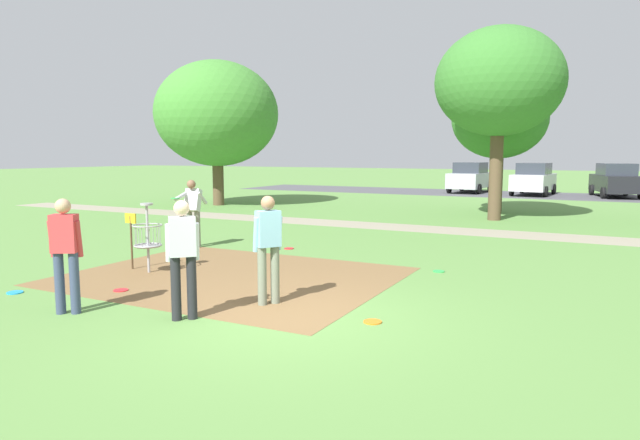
{
  "coord_description": "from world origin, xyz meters",
  "views": [
    {
      "loc": [
        3.99,
        -6.64,
        2.35
      ],
      "look_at": [
        -1.16,
        3.38,
        1.0
      ],
      "focal_mm": 31.0,
      "sensor_mm": 36.0,
      "label": 1
    }
  ],
  "objects_px": {
    "frisbee_scattered_a": "(373,322)",
    "tree_mid_left": "(217,114)",
    "parked_car_leftmost": "(470,177)",
    "frisbee_far_right": "(121,290)",
    "player_waiting_left": "(193,209)",
    "frisbee_by_tee": "(439,271)",
    "disc_golf_basket": "(146,235)",
    "player_throwing": "(268,243)",
    "frisbee_far_left": "(15,292)",
    "parked_car_center_right": "(616,180)",
    "tree_mid_center": "(499,83)",
    "parked_car_center_left": "(534,179)",
    "player_waiting_right": "(65,249)",
    "player_foreground_watching": "(183,253)",
    "frisbee_mid_grass": "(289,248)",
    "tree_near_left": "(499,119)"
  },
  "relations": [
    {
      "from": "frisbee_mid_grass",
      "to": "parked_car_center_right",
      "type": "relative_size",
      "value": 0.05
    },
    {
      "from": "player_throwing",
      "to": "frisbee_far_right",
      "type": "bearing_deg",
      "value": -170.49
    },
    {
      "from": "tree_mid_left",
      "to": "tree_mid_center",
      "type": "bearing_deg",
      "value": -0.93
    },
    {
      "from": "player_throwing",
      "to": "player_waiting_right",
      "type": "bearing_deg",
      "value": -142.81
    },
    {
      "from": "player_foreground_watching",
      "to": "tree_near_left",
      "type": "height_order",
      "value": "tree_near_left"
    },
    {
      "from": "tree_near_left",
      "to": "tree_mid_left",
      "type": "height_order",
      "value": "tree_mid_left"
    },
    {
      "from": "frisbee_far_left",
      "to": "parked_car_center_right",
      "type": "distance_m",
      "value": 30.0
    },
    {
      "from": "parked_car_center_right",
      "to": "player_foreground_watching",
      "type": "bearing_deg",
      "value": -101.6
    },
    {
      "from": "frisbee_by_tee",
      "to": "frisbee_mid_grass",
      "type": "bearing_deg",
      "value": 166.73
    },
    {
      "from": "player_waiting_left",
      "to": "frisbee_by_tee",
      "type": "xyz_separation_m",
      "value": [
        6.3,
        -0.05,
        -0.98
      ]
    },
    {
      "from": "disc_golf_basket",
      "to": "parked_car_center_left",
      "type": "bearing_deg",
      "value": 80.17
    },
    {
      "from": "player_throwing",
      "to": "player_waiting_right",
      "type": "height_order",
      "value": "same"
    },
    {
      "from": "player_foreground_watching",
      "to": "frisbee_by_tee",
      "type": "height_order",
      "value": "player_foreground_watching"
    },
    {
      "from": "frisbee_far_right",
      "to": "tree_near_left",
      "type": "xyz_separation_m",
      "value": [
        3.5,
        16.35,
        3.72
      ]
    },
    {
      "from": "parked_car_leftmost",
      "to": "frisbee_far_left",
      "type": "bearing_deg",
      "value": -93.03
    },
    {
      "from": "player_waiting_left",
      "to": "frisbee_far_right",
      "type": "distance_m",
      "value": 4.58
    },
    {
      "from": "frisbee_far_left",
      "to": "frisbee_scattered_a",
      "type": "distance_m",
      "value": 6.16
    },
    {
      "from": "player_waiting_left",
      "to": "parked_car_center_right",
      "type": "xyz_separation_m",
      "value": [
        9.74,
        23.45,
        -0.06
      ]
    },
    {
      "from": "frisbee_scattered_a",
      "to": "parked_car_center_right",
      "type": "distance_m",
      "value": 27.45
    },
    {
      "from": "frisbee_by_tee",
      "to": "frisbee_scattered_a",
      "type": "xyz_separation_m",
      "value": [
        0.07,
        -3.73,
        0.0
      ]
    },
    {
      "from": "disc_golf_basket",
      "to": "player_waiting_right",
      "type": "bearing_deg",
      "value": -68.09
    },
    {
      "from": "player_waiting_left",
      "to": "parked_car_leftmost",
      "type": "height_order",
      "value": "parked_car_leftmost"
    },
    {
      "from": "disc_golf_basket",
      "to": "frisbee_mid_grass",
      "type": "height_order",
      "value": "disc_golf_basket"
    },
    {
      "from": "frisbee_scattered_a",
      "to": "tree_mid_left",
      "type": "height_order",
      "value": "tree_mid_left"
    },
    {
      "from": "disc_golf_basket",
      "to": "tree_mid_left",
      "type": "bearing_deg",
      "value": 122.0
    },
    {
      "from": "disc_golf_basket",
      "to": "tree_near_left",
      "type": "xyz_separation_m",
      "value": [
        4.22,
        15.01,
        2.98
      ]
    },
    {
      "from": "frisbee_scattered_a",
      "to": "parked_car_leftmost",
      "type": "xyz_separation_m",
      "value": [
        -4.52,
        27.39,
        0.91
      ]
    },
    {
      "from": "disc_golf_basket",
      "to": "player_throwing",
      "type": "xyz_separation_m",
      "value": [
        3.44,
        -0.89,
        0.21
      ]
    },
    {
      "from": "player_waiting_right",
      "to": "frisbee_far_right",
      "type": "relative_size",
      "value": 6.9
    },
    {
      "from": "tree_mid_left",
      "to": "frisbee_mid_grass",
      "type": "bearing_deg",
      "value": -44.56
    },
    {
      "from": "frisbee_mid_grass",
      "to": "tree_near_left",
      "type": "height_order",
      "value": "tree_near_left"
    },
    {
      "from": "parked_car_center_left",
      "to": "frisbee_scattered_a",
      "type": "bearing_deg",
      "value": -88.3
    },
    {
      "from": "frisbee_far_right",
      "to": "frisbee_scattered_a",
      "type": "xyz_separation_m",
      "value": [
        4.54,
        0.31,
        0.0
      ]
    },
    {
      "from": "disc_golf_basket",
      "to": "parked_car_center_left",
      "type": "distance_m",
      "value": 26.14
    },
    {
      "from": "frisbee_mid_grass",
      "to": "frisbee_far_right",
      "type": "height_order",
      "value": "same"
    },
    {
      "from": "parked_car_center_right",
      "to": "player_waiting_right",
      "type": "bearing_deg",
      "value": -104.65
    },
    {
      "from": "player_throwing",
      "to": "tree_mid_center",
      "type": "relative_size",
      "value": 0.25
    },
    {
      "from": "player_foreground_watching",
      "to": "tree_mid_center",
      "type": "distance_m",
      "value": 14.96
    },
    {
      "from": "player_foreground_watching",
      "to": "frisbee_by_tee",
      "type": "xyz_separation_m",
      "value": [
        2.38,
        4.82,
        -0.96
      ]
    },
    {
      "from": "parked_car_center_right",
      "to": "player_waiting_left",
      "type": "bearing_deg",
      "value": -112.55
    },
    {
      "from": "disc_golf_basket",
      "to": "frisbee_far_left",
      "type": "xyz_separation_m",
      "value": [
        -0.77,
        -2.28,
        -0.74
      ]
    },
    {
      "from": "frisbee_far_right",
      "to": "tree_mid_left",
      "type": "distance_m",
      "value": 16.69
    },
    {
      "from": "player_throwing",
      "to": "tree_mid_left",
      "type": "xyz_separation_m",
      "value": [
        -11.2,
        13.31,
        3.19
      ]
    },
    {
      "from": "player_throwing",
      "to": "frisbee_far_left",
      "type": "height_order",
      "value": "player_throwing"
    },
    {
      "from": "disc_golf_basket",
      "to": "player_throwing",
      "type": "bearing_deg",
      "value": -14.48
    },
    {
      "from": "player_foreground_watching",
      "to": "tree_mid_left",
      "type": "relative_size",
      "value": 0.26
    },
    {
      "from": "tree_near_left",
      "to": "tree_mid_center",
      "type": "bearing_deg",
      "value": -81.76
    },
    {
      "from": "frisbee_by_tee",
      "to": "tree_mid_center",
      "type": "xyz_separation_m",
      "value": [
        -0.57,
        9.53,
        4.8
      ]
    },
    {
      "from": "player_throwing",
      "to": "parked_car_leftmost",
      "type": "distance_m",
      "value": 27.37
    },
    {
      "from": "player_waiting_left",
      "to": "tree_mid_left",
      "type": "distance_m",
      "value": 12.16
    }
  ]
}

